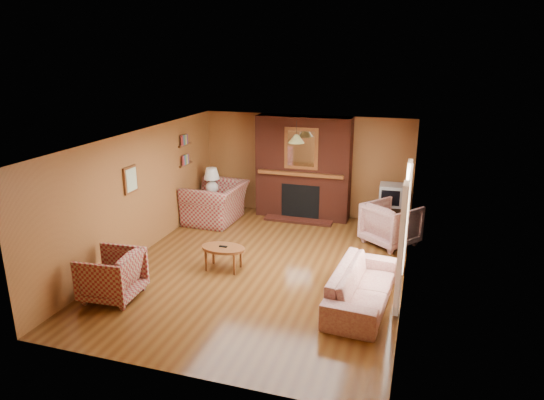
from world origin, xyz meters
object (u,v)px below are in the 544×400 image
(plaid_armchair, at_px, (112,275))
(side_table, at_px, (213,204))
(tv_stand, at_px, (390,217))
(crt_tv, at_px, (391,195))
(plaid_loveseat, at_px, (216,203))
(floral_armchair, at_px, (391,224))
(table_lamp, at_px, (212,179))
(floral_sofa, at_px, (362,286))
(coffee_table, at_px, (223,250))
(fireplace, at_px, (303,169))

(plaid_armchair, relative_size, side_table, 1.60)
(tv_stand, distance_m, crt_tv, 0.51)
(plaid_loveseat, height_order, floral_armchair, plaid_loveseat)
(plaid_armchair, relative_size, table_lamp, 1.38)
(floral_sofa, xyz_separation_m, floral_armchair, (0.24, 2.66, 0.13))
(coffee_table, bearing_deg, plaid_loveseat, 116.64)
(floral_armchair, xyz_separation_m, coffee_table, (-2.80, -2.14, -0.06))
(floral_sofa, bearing_deg, fireplace, 30.91)
(plaid_loveseat, bearing_deg, floral_armchair, 88.31)
(floral_armchair, xyz_separation_m, crt_tv, (-0.09, 0.94, 0.34))
(plaid_loveseat, bearing_deg, table_lamp, -144.67)
(fireplace, height_order, plaid_loveseat, fireplace)
(plaid_armchair, distance_m, side_table, 4.26)
(floral_armchair, xyz_separation_m, tv_stand, (-0.09, 0.95, -0.16))
(plaid_loveseat, distance_m, coffee_table, 2.65)
(plaid_loveseat, relative_size, floral_sofa, 0.67)
(floral_armchair, distance_m, crt_tv, 1.01)
(side_table, bearing_deg, coffee_table, -62.33)
(floral_armchair, bearing_deg, plaid_loveseat, 34.47)
(table_lamp, bearing_deg, fireplace, 14.29)
(plaid_armchair, relative_size, floral_sofa, 0.42)
(table_lamp, bearing_deg, plaid_loveseat, -56.21)
(table_lamp, height_order, tv_stand, table_lamp)
(plaid_armchair, xyz_separation_m, tv_stand, (4.00, 4.61, -0.12))
(floral_armchair, relative_size, table_lamp, 1.52)
(plaid_loveseat, distance_m, floral_sofa, 4.73)
(floral_armchair, height_order, crt_tv, crt_tv)
(crt_tv, bearing_deg, coffee_table, -131.34)
(tv_stand, bearing_deg, plaid_armchair, -130.31)
(plaid_armchair, distance_m, floral_armchair, 5.48)
(plaid_armchair, distance_m, table_lamp, 4.29)
(fireplace, xyz_separation_m, plaid_loveseat, (-1.85, -0.91, -0.73))
(tv_stand, bearing_deg, crt_tv, -89.34)
(crt_tv, bearing_deg, plaid_loveseat, -169.57)
(floral_sofa, bearing_deg, plaid_armchair, 108.81)
(floral_sofa, height_order, coffee_table, floral_sofa)
(fireplace, distance_m, crt_tv, 2.10)
(floral_sofa, bearing_deg, crt_tv, 1.93)
(floral_sofa, distance_m, side_table, 5.16)
(table_lamp, bearing_deg, floral_sofa, -39.19)
(fireplace, distance_m, plaid_loveseat, 2.19)
(plaid_armchair, height_order, tv_stand, plaid_armchair)
(floral_armchair, bearing_deg, table_lamp, 29.66)
(coffee_table, distance_m, crt_tv, 4.13)
(plaid_armchair, bearing_deg, floral_armchair, 128.07)
(plaid_armchair, height_order, side_table, plaid_armchair)
(fireplace, distance_m, table_lamp, 2.19)
(fireplace, xyz_separation_m, tv_stand, (2.05, -0.18, -0.91))
(table_lamp, relative_size, tv_stand, 1.16)
(side_table, distance_m, table_lamp, 0.62)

